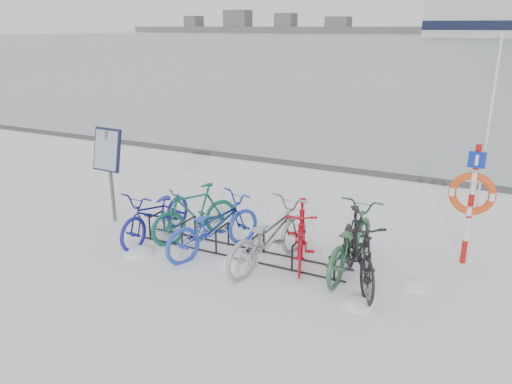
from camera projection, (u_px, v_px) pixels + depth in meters
ground at (240, 253)px, 8.84m from camera, size 900.00×900.00×0.00m
ice_sheet at (498, 40)px, 140.63m from camera, size 400.00×298.00×0.02m
quay_edge at (340, 169)px, 13.84m from camera, size 400.00×0.25×0.10m
bike_rack at (240, 244)px, 8.78m from camera, size 4.00×0.48×0.46m
info_board at (108, 155)px, 9.87m from camera, size 0.66×0.28×1.94m
lifebuoy_station at (472, 194)px, 8.05m from camera, size 0.72×0.22×3.74m
shoreline at (266, 28)px, 280.35m from camera, size 180.00×12.00×9.50m
bike_0 at (157, 212)px, 9.36m from camera, size 0.75×1.98×1.03m
bike_1 at (195, 211)px, 9.32m from camera, size 1.32×1.81×1.08m
bike_2 at (213, 224)px, 8.76m from camera, size 1.40×2.12×1.05m
bike_3 at (269, 234)px, 8.28m from camera, size 1.21×2.21×1.10m
bike_4 at (301, 232)px, 8.42m from camera, size 1.06×1.83×1.06m
bike_5 at (350, 238)px, 8.13m from camera, size 0.80×2.09×1.08m
bike_6 at (358, 247)px, 7.69m from camera, size 1.42×1.99×1.18m
snow_drifts at (239, 258)px, 8.65m from camera, size 5.71×2.01×0.23m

